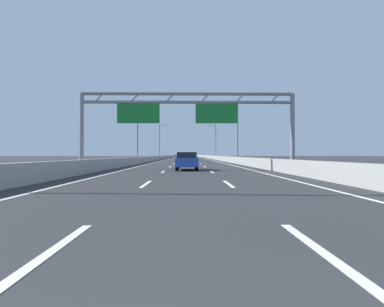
{
  "coord_description": "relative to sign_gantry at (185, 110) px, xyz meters",
  "views": [
    {
      "loc": [
        0.02,
        -0.39,
        1.3
      ],
      "look_at": [
        1.26,
        85.26,
        1.54
      ],
      "focal_mm": 27.72,
      "sensor_mm": 36.0,
      "label": 1
    }
  ],
  "objects": [
    {
      "name": "lane_dash_right_3",
      "position": [
        1.98,
        7.07,
        -4.84
      ],
      "size": [
        0.16,
        3.0,
        0.01
      ],
      "primitive_type": "cube",
      "color": "white",
      "rests_on": "ground_plane"
    },
    {
      "name": "lane_dash_left_13",
      "position": [
        -1.62,
        97.07,
        -4.84
      ],
      "size": [
        0.16,
        3.0,
        0.01
      ],
      "primitive_type": "cube",
      "color": "white",
      "rests_on": "ground_plane"
    },
    {
      "name": "orange_car",
      "position": [
        0.1,
        85.96,
        -4.11
      ],
      "size": [
        1.82,
        4.37,
        1.43
      ],
      "color": "orange",
      "rests_on": "ground_plane"
    },
    {
      "name": "lane_dash_left_4",
      "position": [
        -1.62,
        16.07,
        -4.84
      ],
      "size": [
        0.16,
        3.0,
        0.01
      ],
      "primitive_type": "cube",
      "color": "white",
      "rests_on": "ground_plane"
    },
    {
      "name": "lane_dash_right_5",
      "position": [
        1.98,
        25.07,
        -4.84
      ],
      "size": [
        0.16,
        3.0,
        0.01
      ],
      "primitive_type": "cube",
      "color": "white",
      "rests_on": "ground_plane"
    },
    {
      "name": "lane_dash_left_3",
      "position": [
        -1.62,
        7.07,
        -4.84
      ],
      "size": [
        0.16,
        3.0,
        0.01
      ],
      "primitive_type": "cube",
      "color": "white",
      "rests_on": "ground_plane"
    },
    {
      "name": "edge_line_left",
      "position": [
        -5.07,
        64.57,
        -4.84
      ],
      "size": [
        0.16,
        176.0,
        0.01
      ],
      "primitive_type": "cube",
      "color": "white",
      "rests_on": "ground_plane"
    },
    {
      "name": "yellow_car",
      "position": [
        -3.43,
        114.01,
        -4.09
      ],
      "size": [
        1.72,
        4.37,
        1.49
      ],
      "color": "yellow",
      "rests_on": "ground_plane"
    },
    {
      "name": "lane_dash_left_6",
      "position": [
        -1.62,
        34.07,
        -4.84
      ],
      "size": [
        0.16,
        3.0,
        0.01
      ],
      "primitive_type": "cube",
      "color": "white",
      "rests_on": "ground_plane"
    },
    {
      "name": "lane_dash_left_17",
      "position": [
        -1.62,
        133.07,
        -4.84
      ],
      "size": [
        0.16,
        3.0,
        0.01
      ],
      "primitive_type": "cube",
      "color": "white",
      "rests_on": "ground_plane"
    },
    {
      "name": "lane_dash_right_2",
      "position": [
        1.98,
        -1.93,
        -4.84
      ],
      "size": [
        0.16,
        3.0,
        0.01
      ],
      "primitive_type": "cube",
      "color": "white",
      "rests_on": "ground_plane"
    },
    {
      "name": "lane_dash_right_14",
      "position": [
        1.98,
        106.07,
        -4.84
      ],
      "size": [
        0.16,
        3.0,
        0.01
      ],
      "primitive_type": "cube",
      "color": "white",
      "rests_on": "ground_plane"
    },
    {
      "name": "lane_dash_right_8",
      "position": [
        1.98,
        52.07,
        -4.84
      ],
      "size": [
        0.16,
        3.0,
        0.01
      ],
      "primitive_type": "cube",
      "color": "white",
      "rests_on": "ground_plane"
    },
    {
      "name": "black_car",
      "position": [
        0.39,
        98.34,
        -4.1
      ],
      "size": [
        1.88,
        4.5,
        1.49
      ],
      "color": "black",
      "rests_on": "ground_plane"
    },
    {
      "name": "lane_dash_left_0",
      "position": [
        -1.62,
        -19.93,
        -4.84
      ],
      "size": [
        0.16,
        3.0,
        0.01
      ],
      "primitive_type": "cube",
      "color": "white",
      "rests_on": "ground_plane"
    },
    {
      "name": "blue_car",
      "position": [
        0.13,
        0.69,
        -4.08
      ],
      "size": [
        1.78,
        4.21,
        1.48
      ],
      "color": "#2347AD",
      "rests_on": "ground_plane"
    },
    {
      "name": "lane_dash_left_14",
      "position": [
        -1.62,
        106.07,
        -4.84
      ],
      "size": [
        0.16,
        3.0,
        0.01
      ],
      "primitive_type": "cube",
      "color": "white",
      "rests_on": "ground_plane"
    },
    {
      "name": "streetlamp_left_far",
      "position": [
        -7.29,
        57.13,
        0.55
      ],
      "size": [
        2.58,
        0.28,
        9.5
      ],
      "color": "slate",
      "rests_on": "ground_plane"
    },
    {
      "name": "edge_line_right",
      "position": [
        5.43,
        64.57,
        -4.84
      ],
      "size": [
        0.16,
        176.0,
        0.01
      ],
      "primitive_type": "cube",
      "color": "white",
      "rests_on": "ground_plane"
    },
    {
      "name": "ground_plane",
      "position": [
        0.18,
        76.57,
        -4.85
      ],
      "size": [
        260.0,
        260.0,
        0.0
      ],
      "primitive_type": "plane",
      "color": "#2D2D30"
    },
    {
      "name": "streetlamp_right_far",
      "position": [
        7.65,
        57.13,
        0.55
      ],
      "size": [
        2.58,
        0.28,
        9.5
      ],
      "color": "slate",
      "rests_on": "ground_plane"
    },
    {
      "name": "lane_dash_right_0",
      "position": [
        1.98,
        -19.93,
        -4.84
      ],
      "size": [
        0.16,
        3.0,
        0.01
      ],
      "primitive_type": "cube",
      "color": "white",
      "rests_on": "ground_plane"
    },
    {
      "name": "lane_dash_right_13",
      "position": [
        1.98,
        97.07,
        -4.84
      ],
      "size": [
        0.16,
        3.0,
        0.01
      ],
      "primitive_type": "cube",
      "color": "white",
      "rests_on": "ground_plane"
    },
    {
      "name": "lane_dash_left_16",
      "position": [
        -1.62,
        124.07,
        -4.84
      ],
      "size": [
        0.16,
        3.0,
        0.01
      ],
      "primitive_type": "cube",
      "color": "white",
      "rests_on": "ground_plane"
    },
    {
      "name": "barrier_left",
      "position": [
        -6.72,
        86.57,
        -4.37
      ],
      "size": [
        0.45,
        220.0,
        0.95
      ],
      "color": "#9E9E99",
      "rests_on": "ground_plane"
    },
    {
      "name": "barrier_right",
      "position": [
        7.08,
        86.57,
        -4.37
      ],
      "size": [
        0.45,
        220.0,
        0.95
      ],
      "color": "#9E9E99",
      "rests_on": "ground_plane"
    },
    {
      "name": "lane_dash_right_4",
      "position": [
        1.98,
        16.07,
        -4.84
      ],
      "size": [
        0.16,
        3.0,
        0.01
      ],
      "primitive_type": "cube",
      "color": "white",
      "rests_on": "ground_plane"
    },
    {
      "name": "lane_dash_left_1",
      "position": [
        -1.62,
        -10.93,
        -4.84
      ],
      "size": [
        0.16,
        3.0,
        0.01
      ],
      "primitive_type": "cube",
      "color": "white",
      "rests_on": "ground_plane"
    },
    {
      "name": "lane_dash_left_12",
      "position": [
        -1.62,
        88.07,
        -4.84
      ],
      "size": [
        0.16,
        3.0,
        0.01
      ],
      "primitive_type": "cube",
      "color": "white",
      "rests_on": "ground_plane"
    },
    {
      "name": "lane_dash_right_10",
      "position": [
        1.98,
        70.07,
        -4.84
      ],
      "size": [
        0.16,
        3.0,
        0.01
      ],
      "primitive_type": "cube",
      "color": "white",
      "rests_on": "ground_plane"
    },
    {
      "name": "streetlamp_left_mid",
      "position": [
        -7.29,
        21.75,
        0.55
      ],
      "size": [
        2.58,
        0.28,
        9.5
      ],
      "color": "slate",
      "rests_on": "ground_plane"
    },
    {
      "name": "lane_dash_right_16",
      "position": [
        1.98,
        124.07,
        -4.84
      ],
      "size": [
        0.16,
        3.0,
        0.01
      ],
      "primitive_type": "cube",
      "color": "white",
      "rests_on": "ground_plane"
    },
    {
      "name": "lane_dash_right_12",
      "position": [
        1.98,
        88.07,
        -4.84
      ],
      "size": [
        0.16,
        3.0,
        0.01
      ],
      "primitive_type": "cube",
      "color": "white",
      "rests_on": "ground_plane"
    },
    {
      "name": "lane_dash_left_2",
      "position": [
        -1.62,
        -1.93,
        -4.84
      ],
      "size": [
        0.16,
        3.0,
        0.01
      ],
      "primitive_type": "cube",
      "color": "white",
      "rests_on": "ground_plane"
    },
    {
      "name": "lane_dash_left_7",
      "position": [
        -1.62,
        43.07,
        -4.84
      ],
      "size": [
        0.16,
        3.0,
        0.01
      ],
      "primitive_type": "cube",
      "color": "white",
      "rests_on": "ground_plane"
    },
    {
      "name": "lane_dash_right_11",
      "position": [
        1.98,
        79.07,
        -4.84
      ],
      "size": [
        0.16,
        3.0,
        0.01
      ],
      "primitive_type": "cube",
      "color": "white",
      "rests_on": "ground_plane"
    },
    {
      "name": "lane_dash_right_7",
      "position": [
        1.98,
        43.07,
        -4.84
      ],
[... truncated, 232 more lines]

